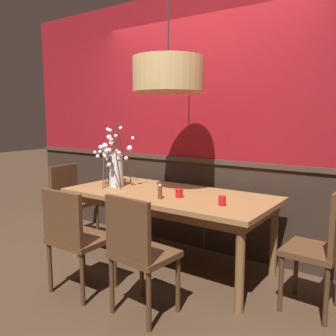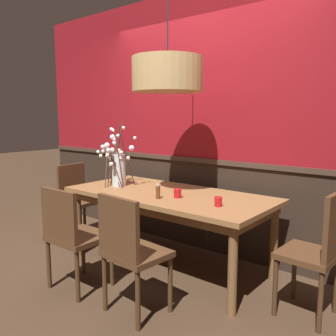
# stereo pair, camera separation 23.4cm
# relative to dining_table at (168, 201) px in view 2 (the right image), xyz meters

# --- Properties ---
(ground_plane) EXTENTS (24.00, 24.00, 0.00)m
(ground_plane) POSITION_rel_dining_table_xyz_m (0.00, 0.00, -0.66)
(ground_plane) COLOR #422D1E
(back_wall) EXTENTS (5.33, 0.14, 2.79)m
(back_wall) POSITION_rel_dining_table_xyz_m (0.00, 0.66, 0.73)
(back_wall) COLOR #2D2119
(back_wall) RESTS_ON ground
(dining_table) EXTENTS (2.01, 0.93, 0.74)m
(dining_table) POSITION_rel_dining_table_xyz_m (0.00, 0.00, 0.00)
(dining_table) COLOR olive
(dining_table) RESTS_ON ground
(chair_far_side_left) EXTENTS (0.42, 0.41, 0.93)m
(chair_far_side_left) POSITION_rel_dining_table_xyz_m (-0.32, 0.89, -0.13)
(chair_far_side_left) COLOR #4C301C
(chair_far_side_left) RESTS_ON ground
(chair_far_side_right) EXTENTS (0.45, 0.44, 0.89)m
(chair_far_side_right) POSITION_rel_dining_table_xyz_m (0.26, 0.86, -0.14)
(chair_far_side_right) COLOR #4C301C
(chair_far_side_right) RESTS_ON ground
(chair_near_side_right) EXTENTS (0.46, 0.41, 0.91)m
(chair_near_side_right) POSITION_rel_dining_table_xyz_m (0.33, -0.84, -0.14)
(chair_near_side_right) COLOR #4C301C
(chair_near_side_right) RESTS_ON ground
(chair_head_east_end) EXTENTS (0.40, 0.42, 0.95)m
(chair_head_east_end) POSITION_rel_dining_table_xyz_m (1.40, -0.02, -0.13)
(chair_head_east_end) COLOR #4C301C
(chair_head_east_end) RESTS_ON ground
(chair_near_side_left) EXTENTS (0.46, 0.43, 0.89)m
(chair_near_side_left) POSITION_rel_dining_table_xyz_m (-0.32, -0.87, -0.16)
(chair_near_side_left) COLOR #4C301C
(chair_near_side_left) RESTS_ON ground
(chair_head_west_end) EXTENTS (0.43, 0.46, 0.89)m
(chair_head_west_end) POSITION_rel_dining_table_xyz_m (-1.41, -0.00, -0.16)
(chair_head_west_end) COLOR #4C301C
(chair_head_west_end) RESTS_ON ground
(vase_with_blossoms) EXTENTS (0.38, 0.37, 0.68)m
(vase_with_blossoms) POSITION_rel_dining_table_xyz_m (-0.62, -0.07, 0.29)
(vase_with_blossoms) COLOR silver
(vase_with_blossoms) RESTS_ON dining_table
(candle_holder_nearer_center) EXTENTS (0.07, 0.07, 0.08)m
(candle_holder_nearer_center) POSITION_rel_dining_table_xyz_m (0.65, -0.15, 0.12)
(candle_holder_nearer_center) COLOR red
(candle_holder_nearer_center) RESTS_ON dining_table
(candle_holder_nearer_edge) EXTENTS (0.07, 0.07, 0.08)m
(candle_holder_nearer_edge) POSITION_rel_dining_table_xyz_m (0.20, -0.11, 0.12)
(candle_holder_nearer_edge) COLOR red
(candle_holder_nearer_edge) RESTS_ON dining_table
(condiment_bottle) EXTENTS (0.04, 0.04, 0.13)m
(condiment_bottle) POSITION_rel_dining_table_xyz_m (0.09, -0.25, 0.14)
(condiment_bottle) COLOR brown
(condiment_bottle) RESTS_ON dining_table
(pendant_lamp) EXTENTS (0.63, 0.63, 1.11)m
(pendant_lamp) POSITION_rel_dining_table_xyz_m (0.05, -0.07, 1.17)
(pendant_lamp) COLOR tan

